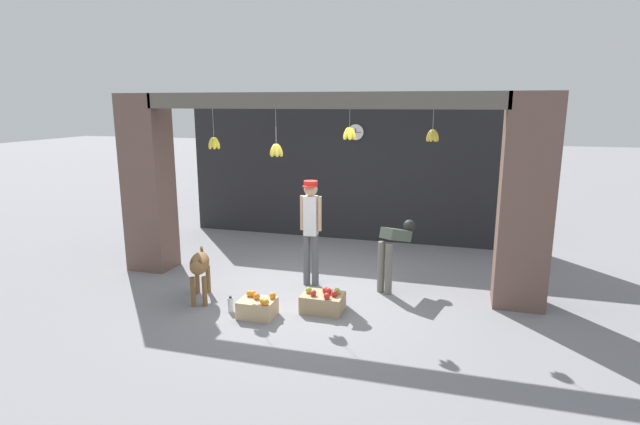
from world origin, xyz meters
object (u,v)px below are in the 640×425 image
(fruit_crate_oranges, at_px, (258,307))
(dog, at_px, (199,266))
(shopkeeper, at_px, (311,224))
(wall_clock, at_px, (356,132))
(water_bottle, at_px, (231,305))
(fruit_crate_apples, at_px, (323,302))
(worker_stooping, at_px, (394,247))

(fruit_crate_oranges, bearing_deg, dog, 163.87)
(shopkeeper, bearing_deg, dog, 36.18)
(shopkeeper, bearing_deg, wall_clock, -93.49)
(wall_clock, bearing_deg, water_bottle, -101.65)
(dog, distance_m, water_bottle, 0.78)
(shopkeeper, distance_m, wall_clock, 3.11)
(dog, distance_m, shopkeeper, 1.80)
(dog, height_order, fruit_crate_apples, dog)
(water_bottle, bearing_deg, wall_clock, 78.35)
(fruit_crate_apples, bearing_deg, water_bottle, -162.49)
(dog, xyz_separation_m, wall_clock, (1.46, 3.90, 1.74))
(worker_stooping, distance_m, wall_clock, 3.30)
(shopkeeper, height_order, fruit_crate_apples, shopkeeper)
(dog, xyz_separation_m, shopkeeper, (1.37, 1.06, 0.47))
(dog, relative_size, shopkeeper, 0.57)
(dog, height_order, worker_stooping, worker_stooping)
(fruit_crate_oranges, xyz_separation_m, fruit_crate_apples, (0.80, 0.42, 0.00))
(fruit_crate_oranges, relative_size, wall_clock, 1.42)
(shopkeeper, xyz_separation_m, fruit_crate_apples, (0.46, -0.94, -0.86))
(shopkeeper, relative_size, fruit_crate_oranges, 3.51)
(fruit_crate_oranges, xyz_separation_m, water_bottle, (-0.42, 0.04, -0.03))
(worker_stooping, relative_size, fruit_crate_oranges, 2.16)
(water_bottle, xyz_separation_m, wall_clock, (0.86, 4.16, 2.16))
(dog, distance_m, worker_stooping, 2.93)
(wall_clock, bearing_deg, fruit_crate_oranges, -95.93)
(water_bottle, bearing_deg, fruit_crate_oranges, -4.99)
(fruit_crate_apples, xyz_separation_m, wall_clock, (-0.37, 3.77, 2.13))
(fruit_crate_oranges, bearing_deg, shopkeeper, 75.86)
(worker_stooping, bearing_deg, wall_clock, 140.79)
(dog, height_order, wall_clock, wall_clock)
(water_bottle, bearing_deg, worker_stooping, 36.41)
(dog, xyz_separation_m, fruit_crate_apples, (1.83, 0.13, -0.39))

